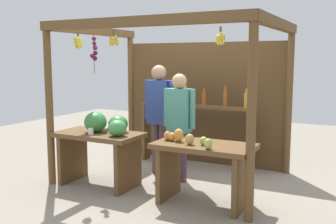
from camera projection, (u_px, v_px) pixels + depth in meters
name	position (u px, v px, depth m)	size (l,w,h in m)	color
ground_plane	(174.00, 178.00, 5.78)	(12.00, 12.00, 0.00)	gray
market_stall	(187.00, 86.00, 6.00)	(2.93, 2.16, 2.23)	brown
fruit_counter_left	(102.00, 139.00, 5.36)	(1.18, 0.65, 1.02)	brown
fruit_counter_right	(202.00, 160.00, 4.69)	(1.18, 0.64, 0.90)	brown
bottle_shelf_unit	(194.00, 118.00, 6.37)	(1.88, 0.22, 1.35)	brown
vendor_man	(159.00, 109.00, 5.87)	(0.48, 0.22, 1.65)	brown
vendor_woman	(179.00, 118.00, 5.51)	(0.48, 0.21, 1.53)	#523448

